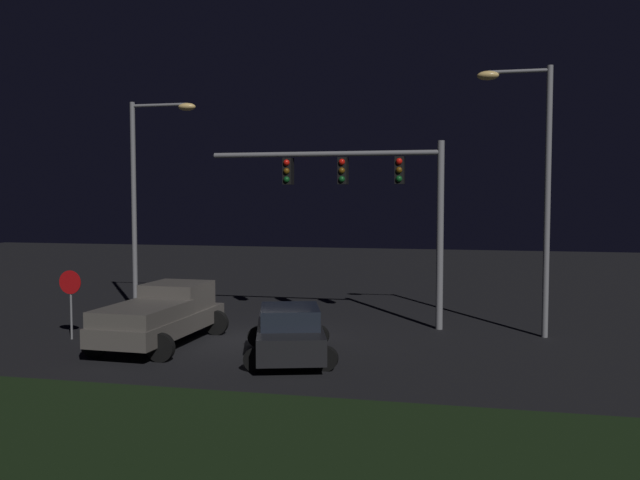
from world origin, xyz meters
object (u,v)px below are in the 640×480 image
Objects in this scene: pickup_truck at (163,312)px; car_sedan at (290,333)px; street_lamp_left at (146,180)px; stop_sign at (70,291)px; traffic_signal_gantry at (370,188)px; street_lamp_right at (534,170)px.

pickup_truck is 1.16× the size of car_sedan.
street_lamp_left reaches higher than stop_sign.
traffic_signal_gantry is 10.54m from stop_sign.
street_lamp_left reaches higher than traffic_signal_gantry.
street_lamp_right is (14.65, -2.03, 0.19)m from street_lamp_left.
traffic_signal_gantry is 0.95× the size of street_lamp_right.
traffic_signal_gantry is 1.00× the size of street_lamp_left.
pickup_truck is 0.66× the size of traffic_signal_gantry.
street_lamp_left is at bearing 172.12° from street_lamp_right.
traffic_signal_gantry is at bearing -32.15° from car_sedan.
street_lamp_right is at bearing -6.44° from traffic_signal_gantry.
pickup_truck is 8.23m from traffic_signal_gantry.
stop_sign is (-14.47, -3.68, -3.88)m from street_lamp_right.
pickup_truck is 4.47m from car_sedan.
car_sedan is 0.57× the size of traffic_signal_gantry.
car_sedan is (4.35, -0.98, -0.26)m from pickup_truck.
street_lamp_left is 0.95× the size of street_lamp_right.
street_lamp_right reaches higher than pickup_truck.
pickup_truck is at bearing -59.43° from street_lamp_left.
street_lamp_left is (-9.21, 1.41, 0.36)m from traffic_signal_gantry.
car_sedan is 2.12× the size of stop_sign.
car_sedan is 0.57× the size of street_lamp_left.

